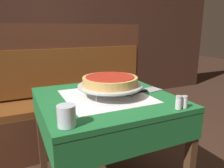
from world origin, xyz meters
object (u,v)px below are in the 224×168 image
object	(u,v)px
dining_table_front	(106,112)
pepper_shaker	(185,102)
pizza_pan_stand	(110,86)
deep_dish_pizza	(110,81)
water_glass_near	(66,116)
salt_shaker	(179,103)
booth_bench	(74,109)
condiment_caddy	(49,59)
dining_table_rear	(58,71)
pizza_server	(145,91)

from	to	relation	value
dining_table_front	pepper_shaker	xyz separation A→B (m)	(0.30, -0.38, 0.15)
pizza_pan_stand	deep_dish_pizza	world-z (taller)	deep_dish_pizza
pizza_pan_stand	water_glass_near	size ratio (longest dim) A/B	4.19
salt_shaker	pizza_pan_stand	bearing A→B (deg)	123.16
booth_bench	condiment_caddy	bearing A→B (deg)	96.67
dining_table_front	pizza_pan_stand	world-z (taller)	pizza_pan_stand
dining_table_front	dining_table_rear	world-z (taller)	dining_table_rear
deep_dish_pizza	water_glass_near	bearing A→B (deg)	-137.94
dining_table_rear	pizza_server	bearing A→B (deg)	-79.85
pepper_shaker	water_glass_near	bearing A→B (deg)	176.16
dining_table_front	salt_shaker	distance (m)	0.48
dining_table_rear	booth_bench	bearing A→B (deg)	-89.87
dining_table_front	condiment_caddy	bearing A→B (deg)	93.16
pizza_pan_stand	pizza_server	distance (m)	0.26
pizza_server	water_glass_near	size ratio (longest dim) A/B	3.16
booth_bench	salt_shaker	distance (m)	1.31
water_glass_near	pepper_shaker	distance (m)	0.64
pizza_pan_stand	salt_shaker	distance (m)	0.44
pizza_server	condiment_caddy	size ratio (longest dim) A/B	1.94
dining_table_front	salt_shaker	world-z (taller)	salt_shaker
booth_bench	water_glass_near	xyz separation A→B (m)	(-0.34, -1.17, 0.43)
dining_table_front	condiment_caddy	distance (m)	1.62
dining_table_front	pizza_pan_stand	bearing A→B (deg)	-29.13
deep_dish_pizza	pizza_server	bearing A→B (deg)	-1.50
pizza_server	pepper_shaker	bearing A→B (deg)	-86.39
salt_shaker	condiment_caddy	world-z (taller)	condiment_caddy
deep_dish_pizza	pepper_shaker	xyz separation A→B (m)	(0.28, -0.36, -0.07)
pizza_pan_stand	pizza_server	bearing A→B (deg)	-1.50
dining_table_front	pizza_server	distance (m)	0.30
dining_table_front	pizza_server	world-z (taller)	pizza_server
pizza_pan_stand	pepper_shaker	distance (m)	0.46
pizza_pan_stand	condiment_caddy	distance (m)	1.63
pepper_shaker	condiment_caddy	distance (m)	2.02
dining_table_front	pizza_pan_stand	distance (m)	0.18
booth_bench	pizza_server	size ratio (longest dim) A/B	5.33
booth_bench	dining_table_front	bearing A→B (deg)	-90.13
deep_dish_pizza	condiment_caddy	distance (m)	1.63
pizza_server	salt_shaker	distance (m)	0.36
dining_table_front	water_glass_near	world-z (taller)	water_glass_near
dining_table_rear	pepper_shaker	size ratio (longest dim) A/B	10.92
pizza_server	salt_shaker	world-z (taller)	salt_shaker
deep_dish_pizza	salt_shaker	world-z (taller)	deep_dish_pizza
deep_dish_pizza	water_glass_near	size ratio (longest dim) A/B	3.56
salt_shaker	water_glass_near	bearing A→B (deg)	175.89
dining_table_front	pizza_pan_stand	size ratio (longest dim) A/B	2.04
booth_bench	pizza_server	distance (m)	0.98
booth_bench	pepper_shaker	size ratio (longest dim) A/B	23.82
booth_bench	condiment_caddy	distance (m)	0.89
dining_table_front	water_glass_near	xyz separation A→B (m)	(-0.33, -0.33, 0.16)
pizza_server	condiment_caddy	xyz separation A→B (m)	(-0.37, 1.63, 0.04)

